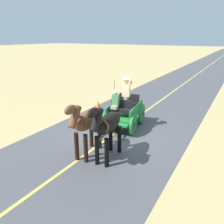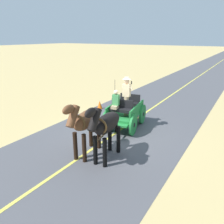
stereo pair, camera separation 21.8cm
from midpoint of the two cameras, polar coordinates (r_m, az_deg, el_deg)
ground_plane at (r=10.03m, az=1.64°, el=-5.52°), size 200.00×200.00×0.00m
road_surface at (r=10.03m, az=1.64°, el=-5.50°), size 6.27×160.00×0.01m
road_centre_stripe at (r=10.02m, az=1.64°, el=-5.47°), size 0.12×160.00×0.00m
horse_drawn_carriage at (r=10.40m, az=3.97°, el=0.21°), size 1.79×4.51×2.50m
horse_near_side at (r=7.44m, az=-0.80°, el=-3.44°), size 0.72×2.14×2.21m
horse_off_side at (r=7.78m, az=-6.19°, el=-2.54°), size 0.77×2.15×2.21m
traffic_cone at (r=13.28m, az=-2.76°, el=1.91°), size 0.32×0.32×0.50m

